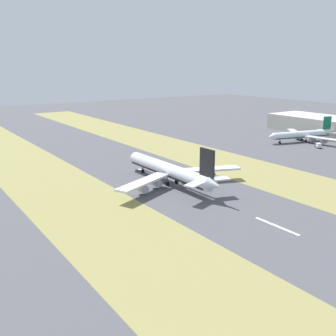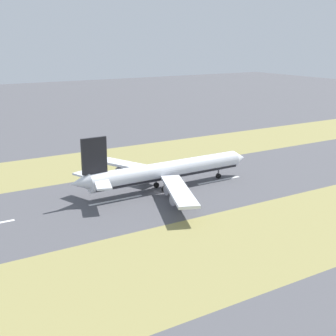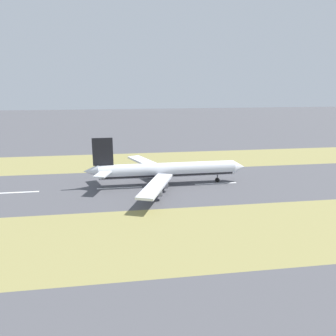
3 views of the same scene
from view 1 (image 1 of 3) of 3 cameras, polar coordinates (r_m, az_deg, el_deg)
ground_plane at (r=172.99m, az=1.41°, el=-2.49°), size 800.00×800.00×0.00m
grass_median_west at (r=152.18m, az=-12.46°, el=-5.30°), size 40.00×600.00×0.01m
grass_median_east at (r=201.85m, az=11.79°, el=-0.27°), size 40.00×600.00×0.01m
centreline_dash_near at (r=135.15m, az=15.49°, el=-8.11°), size 1.20×18.00×0.01m
centreline_dash_mid at (r=161.58m, az=4.60°, el=-3.79°), size 1.20×18.00×0.01m
centreline_dash_far at (r=192.75m, az=-2.94°, el=-0.68°), size 1.20×18.00×0.01m
airplane_main_jet at (r=172.55m, az=0.37°, el=-0.45°), size 64.13×67.06×20.20m
terminal_building at (r=329.15m, az=21.50°, el=5.86°), size 36.00×79.39×12.23m
airplane_parked_apron at (r=285.53m, az=19.04°, el=4.61°), size 54.05×50.71×16.46m
service_truck at (r=267.66m, az=20.97°, el=3.10°), size 5.47×6.05×3.10m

